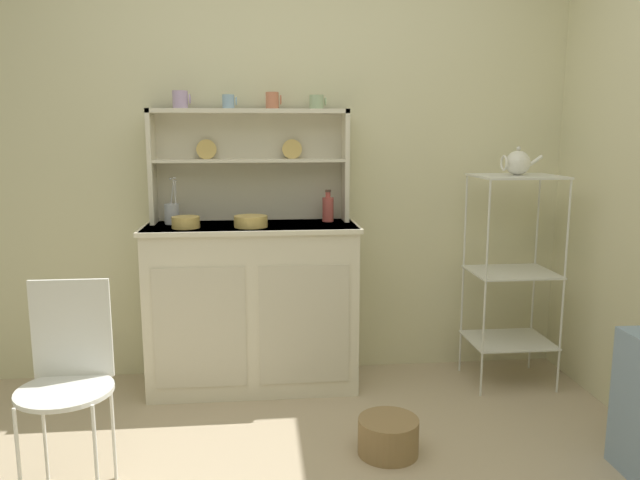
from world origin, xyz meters
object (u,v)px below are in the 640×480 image
hutch_shelf_unit (250,155)px  utensil_jar (172,213)px  wire_chair (68,368)px  jam_bottle (328,208)px  bowl_mixing_large (186,222)px  porcelain_teapot (518,163)px  bakers_rack (512,261)px  floor_basket (388,436)px  cup_lilac_0 (181,100)px  hutch_cabinet (253,305)px

hutch_shelf_unit → utensil_jar: (-0.43, -0.09, -0.31)m
wire_chair → jam_bottle: 1.62m
bowl_mixing_large → porcelain_teapot: (1.78, -0.01, 0.30)m
jam_bottle → bakers_rack: bearing=-9.8°
utensil_jar → wire_chair: bearing=-104.3°
floor_basket → jam_bottle: jam_bottle is taller
bakers_rack → cup_lilac_0: (-1.81, 0.21, 0.88)m
bowl_mixing_large → jam_bottle: 0.78m
jam_bottle → porcelain_teapot: 1.06m
wire_chair → jam_bottle: size_ratio=4.77×
wire_chair → porcelain_teapot: size_ratio=3.81×
porcelain_teapot → wire_chair: bearing=-157.3°
wire_chair → bowl_mixing_large: 1.07m
hutch_shelf_unit → bakers_rack: (1.44, -0.25, -0.58)m
bakers_rack → porcelain_teapot: (-0.00, 0.00, 0.54)m
bakers_rack → porcelain_teapot: bearing=180.0°
wire_chair → porcelain_teapot: porcelain_teapot is taller
cup_lilac_0 → bowl_mixing_large: cup_lilac_0 is taller
bakers_rack → utensil_jar: (-1.87, 0.17, 0.27)m
hutch_shelf_unit → bowl_mixing_large: (-0.34, -0.24, -0.34)m
utensil_jar → porcelain_teapot: (1.87, -0.17, 0.27)m
cup_lilac_0 → wire_chair: bearing=-106.9°
hutch_shelf_unit → porcelain_teapot: size_ratio=4.85×
wire_chair → porcelain_teapot: bearing=1.0°
wire_chair → utensil_jar: (0.27, 1.06, 0.46)m
wire_chair → floor_basket: wire_chair is taller
hutch_cabinet → wire_chair: size_ratio=1.36×
bakers_rack → porcelain_teapot: size_ratio=5.30×
hutch_cabinet → utensil_jar: 0.67m
hutch_cabinet → wire_chair: bearing=-125.4°
hutch_cabinet → wire_chair: hutch_cabinet is taller
hutch_cabinet → hutch_shelf_unit: (-0.00, 0.16, 0.81)m
cup_lilac_0 → floor_basket: bearing=-44.3°
wire_chair → utensil_jar: utensil_jar is taller
cup_lilac_0 → utensil_jar: cup_lilac_0 is taller
hutch_cabinet → floor_basket: (0.60, -0.82, -0.39)m
hutch_shelf_unit → floor_basket: bearing=-58.6°
utensil_jar → porcelain_teapot: porcelain_teapot is taller
floor_basket → bowl_mixing_large: bearing=141.6°
hutch_cabinet → bakers_rack: 1.46m
wire_chair → bowl_mixing_large: bearing=46.6°
bowl_mixing_large → utensil_jar: 0.18m
hutch_shelf_unit → floor_basket: size_ratio=4.01×
floor_basket → porcelain_teapot: bearing=40.8°
jam_bottle → bowl_mixing_large: bearing=-168.2°
floor_basket → cup_lilac_0: cup_lilac_0 is taller
floor_basket → utensil_jar: 1.63m
floor_basket → jam_bottle: size_ratio=1.52×
hutch_cabinet → porcelain_teapot: porcelain_teapot is taller
hutch_cabinet → cup_lilac_0: bearing=161.4°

